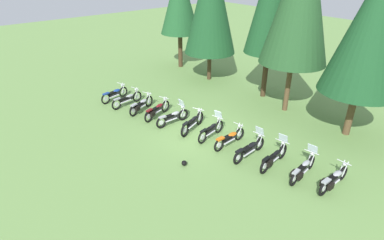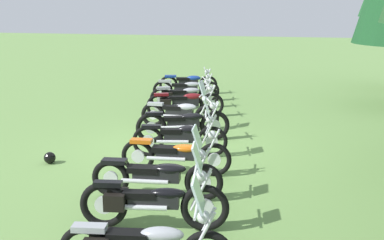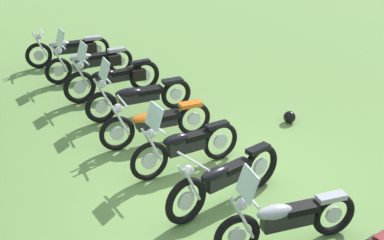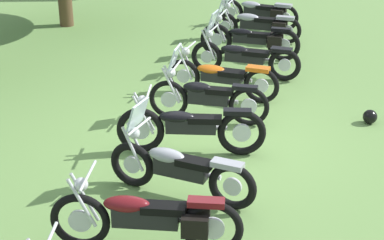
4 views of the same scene
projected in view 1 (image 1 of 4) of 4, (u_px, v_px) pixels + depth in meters
The scene contains 16 objects.
ground_plane at pixel (198, 134), 17.51m from camera, with size 80.00×80.00×0.00m, color #6B934C.
motorcycle_0 at pixel (115, 94), 21.38m from camera, with size 0.81×2.19×1.01m.
motorcycle_1 at pixel (127, 99), 20.63m from camera, with size 0.72×2.37×1.01m.
motorcycle_2 at pixel (141, 105), 19.83m from camera, with size 1.07×2.19×1.02m.
motorcycle_3 at pixel (157, 110), 19.13m from camera, with size 1.01×2.28×1.03m.
motorcycle_4 at pixel (173, 117), 18.36m from camera, with size 0.64×2.24×1.36m.
motorcycle_5 at pixel (193, 123), 17.70m from camera, with size 1.05×2.28×1.04m.
motorcycle_6 at pixel (211, 130), 16.97m from camera, with size 0.72×2.15×1.37m.
motorcycle_7 at pixel (230, 138), 16.28m from camera, with size 0.62×2.29×1.00m.
motorcycle_8 at pixel (250, 148), 15.37m from camera, with size 0.66×2.39×1.36m.
motorcycle_9 at pixel (274, 157), 14.67m from camera, with size 0.76×2.33×1.39m.
motorcycle_10 at pixel (303, 169), 13.92m from camera, with size 0.76×2.26×1.34m.
motorcycle_11 at pixel (334, 179), 13.28m from camera, with size 0.62×2.22×1.00m.
pine_tree_1 at pixel (211, 0), 22.58m from camera, with size 3.77×3.77×9.56m.
pine_tree_4 at pixel (372, 29), 15.00m from camera, with size 3.91×3.91×8.72m.
dropped_helmet at pixel (184, 163), 14.85m from camera, with size 0.26×0.26×0.26m, color black.
Camera 1 is at (11.50, -9.96, 8.70)m, focal length 30.11 mm.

